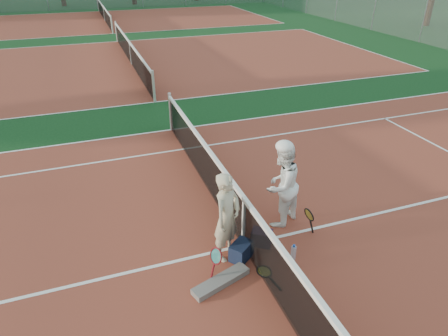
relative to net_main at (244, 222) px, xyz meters
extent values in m
plane|color=black|center=(0.00, 0.00, -0.51)|extent=(130.00, 130.00, 0.00)
cube|color=maroon|center=(0.00, 0.00, -0.51)|extent=(23.77, 10.97, 0.01)
cube|color=maroon|center=(0.00, 13.50, -0.51)|extent=(23.77, 10.97, 0.01)
cube|color=maroon|center=(0.00, 27.00, -0.51)|extent=(23.77, 10.97, 0.01)
imported|color=beige|center=(-0.35, -0.13, 0.28)|extent=(0.69, 0.65, 1.58)
imported|color=white|center=(0.91, 0.43, 0.31)|extent=(1.00, 0.93, 1.64)
cube|color=black|center=(-0.16, -0.29, -0.36)|extent=(0.47, 0.45, 0.31)
cube|color=#29102C|center=(0.32, -0.07, -0.37)|extent=(0.43, 0.40, 0.29)
cube|color=#605A57|center=(-0.67, -0.73, -0.46)|extent=(1.01, 0.53, 0.10)
cylinder|color=silver|center=(0.64, -0.65, -0.36)|extent=(0.09, 0.09, 0.30)
camera|label=1|loc=(-2.17, -5.08, 4.07)|focal=32.00mm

